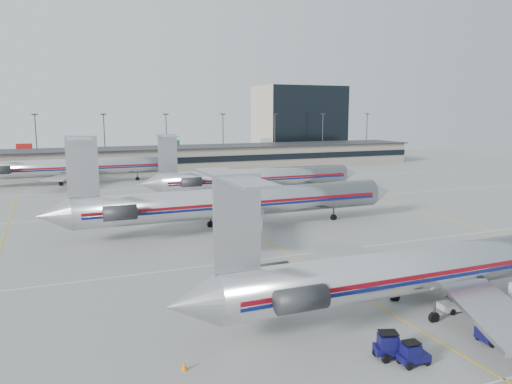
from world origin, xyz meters
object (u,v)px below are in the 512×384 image
jet_second_row (231,202)px  belt_loader (461,303)px  jet_foreground (435,266)px  tug_center (390,346)px

jet_second_row → belt_loader: (7.56, -33.14, -3.17)m
jet_second_row → jet_foreground: bearing=-79.6°
jet_foreground → jet_second_row: jet_second_row is taller
tug_center → belt_loader: size_ratio=0.56×
jet_foreground → jet_second_row: bearing=100.4°
tug_center → belt_loader: belt_loader is taller
jet_second_row → tug_center: jet_second_row is taller
belt_loader → tug_center: bearing=-154.6°
jet_second_row → belt_loader: bearing=-77.2°
jet_second_row → belt_loader: size_ratio=11.41×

